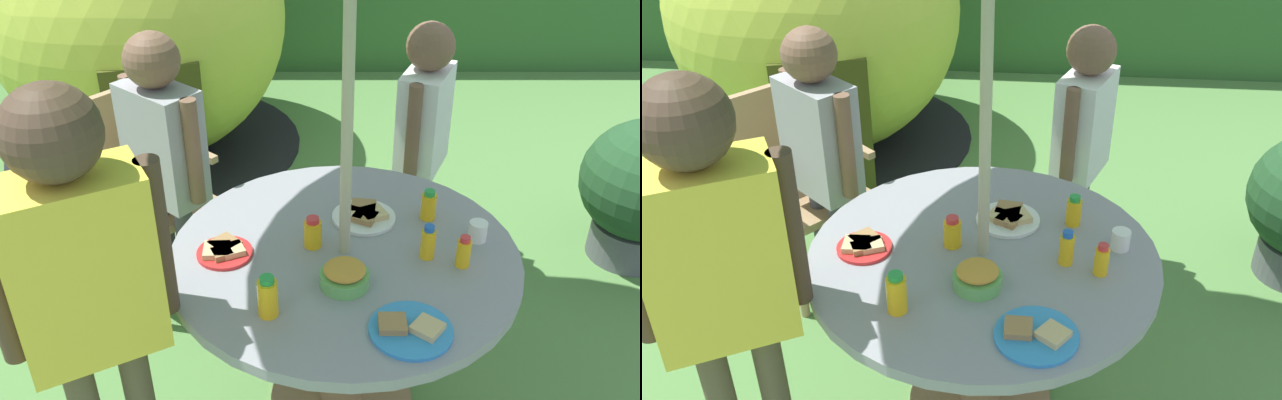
{
  "view_description": "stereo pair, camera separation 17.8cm",
  "coord_description": "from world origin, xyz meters",
  "views": [
    {
      "loc": [
        -0.08,
        -1.78,
        2.01
      ],
      "look_at": [
        -0.08,
        0.15,
        0.81
      ],
      "focal_mm": 38.01,
      "sensor_mm": 36.0,
      "label": 1
    },
    {
      "loc": [
        0.1,
        -1.77,
        2.01
      ],
      "look_at": [
        -0.08,
        0.15,
        0.81
      ],
      "focal_mm": 38.01,
      "sensor_mm": 36.0,
      "label": 2
    }
  ],
  "objects": [
    {
      "name": "juice_bottle_far_left",
      "position": [
        -0.23,
        -0.31,
        0.76
      ],
      "size": [
        0.06,
        0.06,
        0.13
      ],
      "color": "yellow",
      "rests_on": "garden_table"
    },
    {
      "name": "juice_bottle_far_right",
      "position": [
        0.3,
        0.19,
        0.75
      ],
      "size": [
        0.05,
        0.05,
        0.11
      ],
      "color": "yellow",
      "rests_on": "garden_table"
    },
    {
      "name": "juice_bottle_mid_left",
      "position": [
        0.26,
        -0.03,
        0.76
      ],
      "size": [
        0.05,
        0.05,
        0.12
      ],
      "color": "yellow",
      "rests_on": "garden_table"
    },
    {
      "name": "child_in_grey_shirt",
      "position": [
        -0.69,
        0.58,
        0.79
      ],
      "size": [
        0.36,
        0.34,
        1.24
      ],
      "rotation": [
        0.0,
        0.0,
        -0.69
      ],
      "color": "#3F3F47",
      "rests_on": "ground_plane"
    },
    {
      "name": "snack_bowl",
      "position": [
        -0.01,
        -0.17,
        0.74
      ],
      "size": [
        0.15,
        0.15,
        0.08
      ],
      "color": "#66B259",
      "rests_on": "garden_table"
    },
    {
      "name": "plate_near_left",
      "position": [
        0.08,
        0.19,
        0.71
      ],
      "size": [
        0.22,
        0.22,
        0.03
      ],
      "color": "white",
      "rests_on": "garden_table"
    },
    {
      "name": "dome_tent",
      "position": [
        -1.13,
        2.12,
        0.84
      ],
      "size": [
        2.28,
        2.28,
        1.7
      ],
      "rotation": [
        0.0,
        0.0,
        0.28
      ],
      "color": "#B2C63F",
      "rests_on": "ground_plane"
    },
    {
      "name": "garden_table",
      "position": [
        0.0,
        0.0,
        0.53
      ],
      "size": [
        1.14,
        1.14,
        0.7
      ],
      "color": "#93704C",
      "rests_on": "ground_plane"
    },
    {
      "name": "child_in_yellow_shirt",
      "position": [
        -0.7,
        -0.37,
        0.92
      ],
      "size": [
        0.43,
        0.36,
        1.43
      ],
      "rotation": [
        0.0,
        0.0,
        0.49
      ],
      "color": "brown",
      "rests_on": "ground_plane"
    },
    {
      "name": "plate_center_front",
      "position": [
        -0.39,
        -0.02,
        0.72
      ],
      "size": [
        0.18,
        0.18,
        0.03
      ],
      "color": "red",
      "rests_on": "garden_table"
    },
    {
      "name": "cup_near",
      "position": [
        0.44,
        0.06,
        0.74
      ],
      "size": [
        0.06,
        0.06,
        0.07
      ],
      "primitive_type": "cylinder",
      "color": "white",
      "rests_on": "garden_table"
    },
    {
      "name": "juice_bottle_center_back",
      "position": [
        -0.1,
        0.03,
        0.75
      ],
      "size": [
        0.06,
        0.06,
        0.11
      ],
      "color": "yellow",
      "rests_on": "garden_table"
    },
    {
      "name": "wooden_chair",
      "position": [
        -0.88,
        0.75,
        0.51
      ],
      "size": [
        0.63,
        0.63,
        0.9
      ],
      "rotation": [
        0.0,
        0.0,
        0.86
      ],
      "color": "tan",
      "rests_on": "ground_plane"
    },
    {
      "name": "plate_mid_right",
      "position": [
        0.17,
        -0.38,
        0.71
      ],
      "size": [
        0.24,
        0.24,
        0.03
      ],
      "color": "#338CD8",
      "rests_on": "garden_table"
    },
    {
      "name": "child_in_white_shirt",
      "position": [
        0.37,
        0.87,
        0.76
      ],
      "size": [
        0.28,
        0.38,
        1.19
      ],
      "rotation": [
        0.0,
        0.0,
        -1.97
      ],
      "color": "brown",
      "rests_on": "ground_plane"
    },
    {
      "name": "juice_bottle_near_right",
      "position": [
        0.37,
        -0.08,
        0.75
      ],
      "size": [
        0.05,
        0.05,
        0.11
      ],
      "color": "yellow",
      "rests_on": "garden_table"
    }
  ]
}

